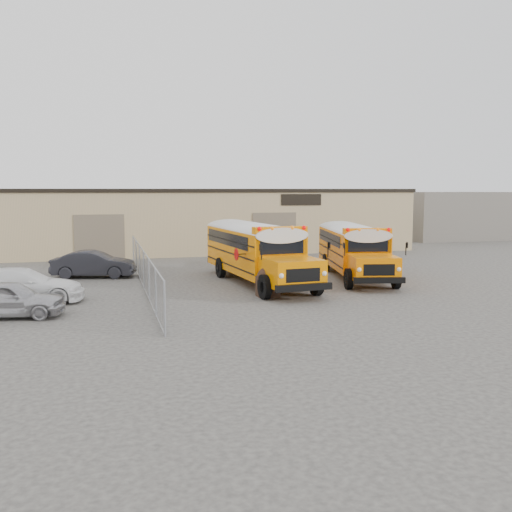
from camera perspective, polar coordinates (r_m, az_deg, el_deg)
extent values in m
plane|color=#3B3936|center=(25.33, 3.09, -3.84)|extent=(120.00, 120.00, 0.00)
cube|color=tan|center=(44.41, -5.00, 3.58)|extent=(30.00, 10.00, 4.50)
cube|color=black|center=(44.35, -5.03, 6.55)|extent=(30.20, 10.20, 0.25)
cube|color=black|center=(41.03, 4.55, 5.64)|extent=(3.00, 0.08, 0.80)
cube|color=#705F50|center=(38.76, -15.38, 1.81)|extent=(3.20, 0.08, 3.00)
cube|color=#705F50|center=(40.52, 1.86, 2.24)|extent=(3.20, 0.08, 3.00)
cylinder|color=#92959A|center=(18.13, -9.12, -5.24)|extent=(0.07, 0.07, 1.80)
cylinder|color=#92959A|center=(21.06, -9.98, -3.59)|extent=(0.07, 0.07, 1.80)
cylinder|color=#92959A|center=(24.01, -10.64, -2.35)|extent=(0.07, 0.07, 1.80)
cylinder|color=#92959A|center=(26.97, -11.15, -1.38)|extent=(0.07, 0.07, 1.80)
cylinder|color=#92959A|center=(29.94, -11.55, -0.60)|extent=(0.07, 0.07, 1.80)
cylinder|color=#92959A|center=(32.91, -11.89, 0.04)|extent=(0.07, 0.07, 1.80)
cylinder|color=#92959A|center=(35.89, -12.16, 0.57)|extent=(0.07, 0.07, 1.80)
cylinder|color=#92959A|center=(26.86, -11.19, 0.48)|extent=(0.05, 18.00, 0.05)
cylinder|color=#92959A|center=(27.10, -11.10, -3.16)|extent=(0.05, 18.00, 0.05)
cube|color=#92959A|center=(26.97, -11.15, -1.38)|extent=(0.02, 18.00, 1.70)
cube|color=slate|center=(57.35, 18.61, 3.89)|extent=(10.00, 8.00, 4.40)
cube|color=orange|center=(34.63, -3.83, 1.60)|extent=(3.23, 7.92, 2.08)
cube|color=orange|center=(29.96, -1.11, -0.05)|extent=(2.43, 2.43, 1.17)
cube|color=black|center=(30.93, -1.81, 2.10)|extent=(2.08, 0.25, 0.76)
cube|color=silver|center=(34.55, -3.84, 3.57)|extent=(3.24, 8.00, 0.41)
cube|color=orange|center=(31.11, -1.95, 3.30)|extent=(2.53, 0.73, 0.37)
sphere|color=#E50705|center=(30.56, -3.71, 3.46)|extent=(0.20, 0.20, 0.20)
sphere|color=#E50705|center=(31.24, 0.05, 3.54)|extent=(0.20, 0.20, 0.20)
sphere|color=orange|center=(30.73, -2.66, 3.49)|extent=(0.20, 0.20, 0.20)
sphere|color=orange|center=(31.04, -0.97, 3.52)|extent=(0.20, 0.20, 0.20)
cube|color=black|center=(28.90, -0.32, -1.22)|extent=(2.50, 0.45, 0.28)
cube|color=black|center=(38.48, -5.48, 0.71)|extent=(2.50, 0.43, 0.28)
cube|color=black|center=(34.64, -3.83, 1.47)|extent=(3.26, 7.77, 0.06)
cube|color=black|center=(34.88, -3.98, 2.60)|extent=(3.15, 6.71, 0.63)
cylinder|color=black|center=(29.77, -3.38, -1.24)|extent=(0.38, 1.08, 1.06)
cylinder|color=black|center=(30.56, 0.97, -1.03)|extent=(0.38, 1.08, 1.06)
cylinder|color=black|center=(35.91, -6.37, 0.08)|extent=(0.38, 1.08, 1.06)
cylinder|color=black|center=(36.56, -2.69, 0.23)|extent=(0.38, 1.08, 1.06)
cylinder|color=#BF0505|center=(31.62, -5.47, 1.34)|extent=(0.08, 0.57, 0.57)
cube|color=#FF7C00|center=(36.87, 7.62, 1.69)|extent=(3.81, 7.51, 1.93)
cube|color=#FF7C00|center=(32.40, 9.11, 0.23)|extent=(2.46, 2.46, 1.08)
cube|color=black|center=(33.34, 8.76, 2.08)|extent=(1.90, 0.46, 0.71)
cube|color=silver|center=(36.79, 7.64, 3.41)|extent=(3.82, 7.58, 0.38)
cube|color=#FF7C00|center=(33.51, 8.70, 3.13)|extent=(2.36, 0.95, 0.34)
sphere|color=#E50705|center=(33.10, 7.10, 3.31)|extent=(0.19, 0.19, 0.19)
sphere|color=#E50705|center=(33.51, 10.44, 3.29)|extent=(0.19, 0.19, 0.19)
sphere|color=orange|center=(33.20, 8.03, 3.30)|extent=(0.19, 0.19, 0.19)
sphere|color=orange|center=(33.39, 9.53, 3.29)|extent=(0.19, 0.19, 0.19)
cube|color=black|center=(31.37, 9.52, -0.78)|extent=(2.30, 0.69, 0.26)
cube|color=black|center=(40.52, 6.65, 0.93)|extent=(2.30, 0.67, 0.26)
cube|color=black|center=(36.88, 7.62, 1.58)|extent=(3.82, 7.37, 0.06)
cube|color=black|center=(37.11, 7.55, 2.56)|extent=(3.60, 6.40, 0.58)
cylinder|color=black|center=(32.35, 7.11, -0.72)|extent=(0.46, 1.01, 0.98)
cylinder|color=black|center=(32.82, 10.97, -0.68)|extent=(0.46, 1.01, 0.98)
cylinder|color=black|center=(38.18, 5.54, 0.43)|extent=(0.46, 1.01, 0.98)
cylinder|color=black|center=(38.58, 8.84, 0.44)|extent=(0.46, 1.01, 0.98)
cube|color=black|center=(24.63, 1.19, -3.10)|extent=(0.92, 0.83, 0.88)
sphere|color=black|center=(24.57, 1.20, -2.19)|extent=(0.97, 0.97, 0.97)
imported|color=#AEAEB3|center=(22.53, -23.55, -3.95)|extent=(4.21, 2.27, 1.36)
imported|color=white|center=(25.17, -22.41, -2.75)|extent=(5.07, 2.36, 1.43)
imported|color=black|center=(31.22, -15.93, -0.79)|extent=(4.50, 2.38, 1.41)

